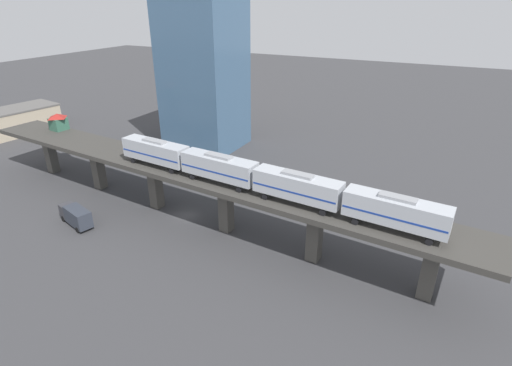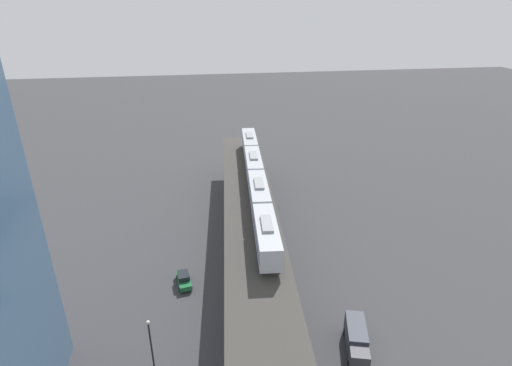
{
  "view_description": "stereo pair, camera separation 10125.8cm",
  "coord_description": "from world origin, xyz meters",
  "px_view_note": "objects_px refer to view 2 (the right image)",
  "views": [
    {
      "loc": [
        -47.51,
        -37.16,
        33.69
      ],
      "look_at": [
        -2.67,
        -14.68,
        10.34
      ],
      "focal_mm": 28.0,
      "sensor_mm": 36.0,
      "label": 1
    },
    {
      "loc": [
        7.36,
        47.79,
        38.82
      ],
      "look_at": [
        -2.67,
        -14.68,
        10.34
      ],
      "focal_mm": 28.0,
      "sensor_mm": 36.0,
      "label": 2
    }
  ],
  "objects_px": {
    "delivery_truck": "(356,340)",
    "street_lamp": "(150,340)",
    "street_car_green": "(184,279)",
    "subway_train": "(256,178)"
  },
  "relations": [
    {
      "from": "subway_train",
      "to": "street_lamp",
      "type": "height_order",
      "value": "subway_train"
    },
    {
      "from": "subway_train",
      "to": "delivery_truck",
      "type": "xyz_separation_m",
      "value": [
        -7.7,
        28.74,
        -9.62
      ]
    },
    {
      "from": "street_car_green",
      "to": "street_lamp",
      "type": "xyz_separation_m",
      "value": [
        3.41,
        14.67,
        3.17
      ]
    },
    {
      "from": "street_lamp",
      "to": "delivery_truck",
      "type": "bearing_deg",
      "value": 176.39
    },
    {
      "from": "subway_train",
      "to": "street_lamp",
      "type": "distance_m",
      "value": 32.63
    },
    {
      "from": "subway_train",
      "to": "street_car_green",
      "type": "distance_m",
      "value": 20.9
    },
    {
      "from": "subway_train",
      "to": "delivery_truck",
      "type": "distance_m",
      "value": 31.27
    },
    {
      "from": "subway_train",
      "to": "street_lamp",
      "type": "bearing_deg",
      "value": 58.83
    },
    {
      "from": "delivery_truck",
      "to": "street_lamp",
      "type": "relative_size",
      "value": 1.09
    },
    {
      "from": "subway_train",
      "to": "delivery_truck",
      "type": "height_order",
      "value": "subway_train"
    }
  ]
}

